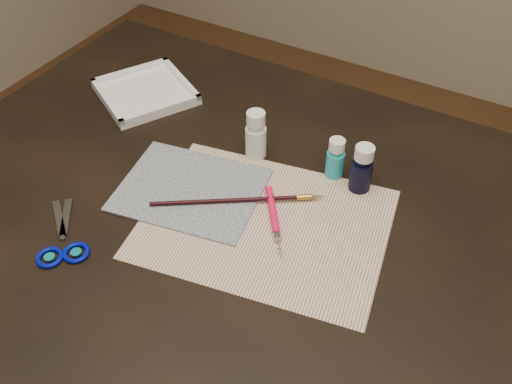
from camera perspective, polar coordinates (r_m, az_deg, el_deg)
The scene contains 10 objects.
table at distance 1.28m, azimuth -0.00°, elevation -13.84°, with size 1.30×0.90×0.75m, color black.
paper at distance 0.97m, azimuth 0.89°, elevation -3.14°, with size 0.41×0.31×0.00m, color silver.
canvas at distance 1.03m, azimuth -6.57°, elevation 0.27°, with size 0.25×0.20×0.00m, color black.
paint_bottle_white at distance 1.07m, azimuth -0.01°, elevation 5.80°, with size 0.04×0.04×0.10m, color silver.
paint_bottle_cyan at distance 1.04m, azimuth 7.95°, elevation 3.38°, with size 0.03×0.03×0.08m, color #21A9B9.
paint_bottle_navy at distance 1.02m, azimuth 10.54°, elevation 2.33°, with size 0.04×0.04×0.09m, color black.
paintbrush at distance 1.00m, azimuth -1.78°, elevation -0.80°, with size 0.31×0.01×0.01m, color black, non-canonical shape.
craft_knife at distance 0.97m, azimuth 1.85°, elevation -2.89°, with size 0.16×0.01×0.01m, color #FF104E, non-canonical shape.
scissors at distance 1.01m, azimuth -19.13°, elevation -3.80°, with size 0.17×0.09×0.01m, color silver, non-canonical shape.
palette_tray at distance 1.28m, azimuth -11.00°, elevation 9.84°, with size 0.18×0.18×0.02m, color white.
Camera 1 is at (0.34, -0.60, 1.46)m, focal length 40.00 mm.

